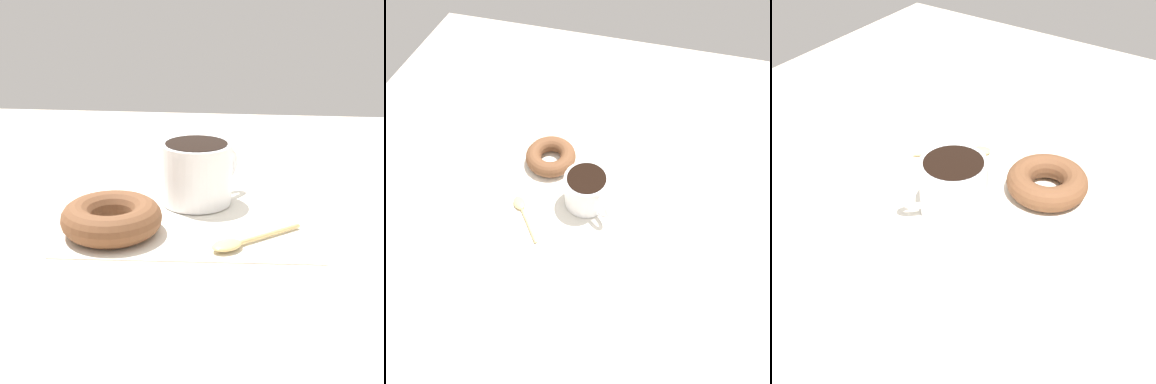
% 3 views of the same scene
% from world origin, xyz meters
% --- Properties ---
extents(ground_plane, '(1.20, 1.20, 0.02)m').
position_xyz_m(ground_plane, '(0.00, 0.00, -0.01)').
color(ground_plane, beige).
extents(napkin, '(0.31, 0.31, 0.00)m').
position_xyz_m(napkin, '(-0.02, 0.03, 0.00)').
color(napkin, white).
rests_on(napkin, ground_plane).
extents(coffee_cup, '(0.11, 0.10, 0.08)m').
position_xyz_m(coffee_cup, '(-0.04, 0.03, 0.04)').
color(coffee_cup, white).
rests_on(coffee_cup, napkin).
extents(donut, '(0.12, 0.12, 0.04)m').
position_xyz_m(donut, '(0.06, -0.06, 0.02)').
color(donut, brown).
rests_on(donut, napkin).
extents(spoon, '(0.09, 0.10, 0.01)m').
position_xyz_m(spoon, '(0.08, 0.09, 0.01)').
color(spoon, '#D8B772').
rests_on(spoon, napkin).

